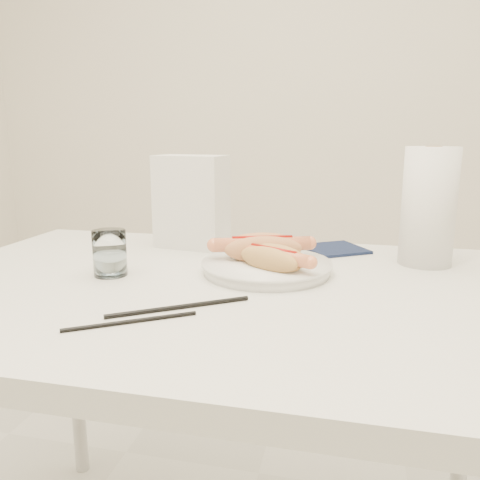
% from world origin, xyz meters
% --- Properties ---
extents(table, '(1.20, 0.80, 0.75)m').
position_xyz_m(table, '(0.00, 0.00, 0.69)').
color(table, silver).
rests_on(table, ground).
extents(plate, '(0.33, 0.33, 0.02)m').
position_xyz_m(plate, '(0.08, 0.09, 0.76)').
color(plate, white).
rests_on(plate, table).
extents(hotdog_left, '(0.20, 0.12, 0.05)m').
position_xyz_m(hotdog_left, '(0.07, 0.11, 0.80)').
color(hotdog_left, tan).
rests_on(hotdog_left, plate).
extents(hotdog_right, '(0.16, 0.12, 0.05)m').
position_xyz_m(hotdog_right, '(0.10, 0.05, 0.79)').
color(hotdog_right, tan).
rests_on(hotdog_right, plate).
extents(water_glass, '(0.07, 0.07, 0.09)m').
position_xyz_m(water_glass, '(-0.22, 0.00, 0.80)').
color(water_glass, silver).
rests_on(water_glass, table).
extents(chopstick_near, '(0.17, 0.12, 0.01)m').
position_xyz_m(chopstick_near, '(-0.07, -0.22, 0.75)').
color(chopstick_near, black).
rests_on(chopstick_near, table).
extents(chopstick_far, '(0.20, 0.14, 0.01)m').
position_xyz_m(chopstick_far, '(-0.02, -0.15, 0.75)').
color(chopstick_far, black).
rests_on(chopstick_far, table).
extents(napkin_box, '(0.18, 0.12, 0.22)m').
position_xyz_m(napkin_box, '(-0.14, 0.28, 0.86)').
color(napkin_box, silver).
rests_on(napkin_box, table).
extents(navy_napkin, '(0.18, 0.18, 0.01)m').
position_xyz_m(navy_napkin, '(0.21, 0.32, 0.75)').
color(navy_napkin, '#101834').
rests_on(navy_napkin, table).
extents(paper_towel_roll, '(0.12, 0.12, 0.25)m').
position_xyz_m(paper_towel_roll, '(0.40, 0.23, 0.87)').
color(paper_towel_roll, silver).
rests_on(paper_towel_roll, table).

